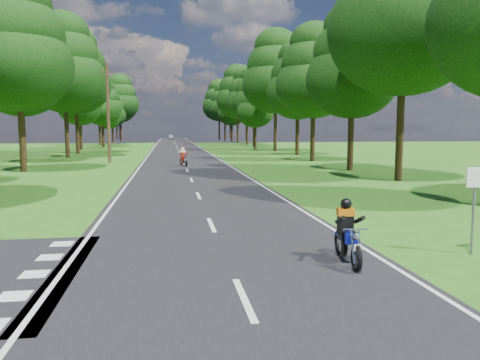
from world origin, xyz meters
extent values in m
plane|color=#285F15|center=(0.00, 0.00, 0.00)|extent=(160.00, 160.00, 0.00)
cube|color=black|center=(0.00, 50.00, 0.01)|extent=(7.00, 140.00, 0.02)
cube|color=silver|center=(0.00, -4.00, 0.02)|extent=(0.12, 2.00, 0.01)
cube|color=silver|center=(0.00, 2.00, 0.02)|extent=(0.12, 2.00, 0.01)
cube|color=silver|center=(0.00, 8.00, 0.02)|extent=(0.12, 2.00, 0.01)
cube|color=silver|center=(0.00, 14.00, 0.02)|extent=(0.12, 2.00, 0.01)
cube|color=silver|center=(0.00, 20.00, 0.02)|extent=(0.12, 2.00, 0.01)
cube|color=silver|center=(0.00, 26.00, 0.02)|extent=(0.12, 2.00, 0.01)
cube|color=silver|center=(0.00, 32.00, 0.02)|extent=(0.12, 2.00, 0.01)
cube|color=silver|center=(0.00, 38.00, 0.02)|extent=(0.12, 2.00, 0.01)
cube|color=silver|center=(0.00, 44.00, 0.02)|extent=(0.12, 2.00, 0.01)
cube|color=silver|center=(0.00, 50.00, 0.02)|extent=(0.12, 2.00, 0.01)
cube|color=silver|center=(0.00, 56.00, 0.02)|extent=(0.12, 2.00, 0.01)
cube|color=silver|center=(0.00, 62.00, 0.02)|extent=(0.12, 2.00, 0.01)
cube|color=silver|center=(0.00, 68.00, 0.02)|extent=(0.12, 2.00, 0.01)
cube|color=silver|center=(0.00, 74.00, 0.02)|extent=(0.12, 2.00, 0.01)
cube|color=silver|center=(0.00, 80.00, 0.02)|extent=(0.12, 2.00, 0.01)
cube|color=silver|center=(0.00, 86.00, 0.02)|extent=(0.12, 2.00, 0.01)
cube|color=silver|center=(0.00, 92.00, 0.02)|extent=(0.12, 2.00, 0.01)
cube|color=silver|center=(0.00, 98.00, 0.02)|extent=(0.12, 2.00, 0.01)
cube|color=silver|center=(0.00, 104.00, 0.02)|extent=(0.12, 2.00, 0.01)
cube|color=silver|center=(0.00, 110.00, 0.02)|extent=(0.12, 2.00, 0.01)
cube|color=silver|center=(0.00, 116.00, 0.02)|extent=(0.12, 2.00, 0.01)
cube|color=silver|center=(-3.30, 50.00, 0.02)|extent=(0.10, 140.00, 0.01)
cube|color=silver|center=(3.30, 50.00, 0.02)|extent=(0.10, 140.00, 0.01)
cube|color=silver|center=(-3.80, -3.30, 0.02)|extent=(0.50, 0.50, 0.01)
cube|color=silver|center=(-3.80, -2.10, 0.02)|extent=(0.50, 0.50, 0.01)
cube|color=silver|center=(-3.80, -0.90, 0.02)|extent=(0.50, 0.50, 0.01)
cube|color=silver|center=(-3.80, 0.30, 0.02)|extent=(0.50, 0.50, 0.01)
cylinder|color=black|center=(-10.57, 20.76, 1.96)|extent=(0.40, 0.40, 3.91)
ellipsoid|color=black|center=(-10.57, 20.76, 6.78)|extent=(6.85, 6.85, 5.82)
ellipsoid|color=black|center=(-10.57, 20.76, 8.68)|extent=(5.87, 5.87, 4.99)
ellipsoid|color=black|center=(-10.57, 20.76, 10.59)|extent=(4.40, 4.40, 3.74)
cylinder|color=black|center=(-12.94, 29.18, 1.90)|extent=(0.40, 0.40, 3.79)
ellipsoid|color=black|center=(-12.94, 29.18, 6.57)|extent=(6.64, 6.64, 5.64)
ellipsoid|color=black|center=(-12.94, 29.18, 8.41)|extent=(5.69, 5.69, 4.84)
ellipsoid|color=black|center=(-12.94, 29.18, 10.26)|extent=(4.27, 4.27, 3.63)
cylinder|color=black|center=(-10.82, 35.60, 2.16)|extent=(0.40, 0.40, 4.32)
ellipsoid|color=black|center=(-10.82, 35.60, 7.47)|extent=(7.56, 7.56, 6.42)
ellipsoid|color=black|center=(-10.82, 35.60, 9.58)|extent=(6.48, 6.48, 5.51)
ellipsoid|color=black|center=(-10.82, 35.60, 11.68)|extent=(4.86, 4.86, 4.13)
cylinder|color=black|center=(-11.26, 43.10, 2.20)|extent=(0.40, 0.40, 4.40)
ellipsoid|color=black|center=(-11.26, 43.10, 7.62)|extent=(7.71, 7.71, 6.55)
ellipsoid|color=black|center=(-11.26, 43.10, 9.77)|extent=(6.60, 6.60, 5.61)
ellipsoid|color=black|center=(-11.26, 43.10, 11.92)|extent=(4.95, 4.95, 4.21)
cylinder|color=black|center=(-12.61, 52.78, 1.60)|extent=(0.40, 0.40, 3.20)
ellipsoid|color=black|center=(-12.61, 52.78, 5.54)|extent=(5.60, 5.60, 4.76)
ellipsoid|color=black|center=(-12.61, 52.78, 7.10)|extent=(4.80, 4.80, 4.08)
ellipsoid|color=black|center=(-12.61, 52.78, 8.66)|extent=(3.60, 3.60, 3.06)
cylinder|color=black|center=(-10.75, 60.15, 1.61)|extent=(0.40, 0.40, 3.22)
ellipsoid|color=black|center=(-10.75, 60.15, 5.58)|extent=(5.64, 5.64, 4.79)
ellipsoid|color=black|center=(-10.75, 60.15, 7.15)|extent=(4.83, 4.83, 4.11)
ellipsoid|color=black|center=(-10.75, 60.15, 8.72)|extent=(3.62, 3.62, 3.08)
cylinder|color=black|center=(-12.29, 67.91, 1.80)|extent=(0.40, 0.40, 3.61)
ellipsoid|color=black|center=(-12.29, 67.91, 6.25)|extent=(6.31, 6.31, 5.37)
ellipsoid|color=black|center=(-12.29, 67.91, 8.01)|extent=(5.41, 5.41, 4.60)
ellipsoid|color=black|center=(-12.29, 67.91, 9.76)|extent=(4.06, 4.06, 3.45)
cylinder|color=black|center=(-11.94, 75.74, 1.33)|extent=(0.40, 0.40, 2.67)
ellipsoid|color=black|center=(-11.94, 75.74, 4.62)|extent=(4.67, 4.67, 3.97)
ellipsoid|color=black|center=(-11.94, 75.74, 5.92)|extent=(4.00, 4.00, 3.40)
ellipsoid|color=black|center=(-11.94, 75.74, 7.22)|extent=(3.00, 3.00, 2.55)
cylinder|color=black|center=(-12.18, 84.90, 1.54)|extent=(0.40, 0.40, 3.09)
ellipsoid|color=black|center=(-12.18, 84.90, 5.34)|extent=(5.40, 5.40, 4.59)
ellipsoid|color=black|center=(-12.18, 84.90, 6.85)|extent=(4.63, 4.63, 3.93)
ellipsoid|color=black|center=(-12.18, 84.90, 8.35)|extent=(3.47, 3.47, 2.95)
cylinder|color=black|center=(-11.23, 91.41, 2.24)|extent=(0.40, 0.40, 4.48)
ellipsoid|color=black|center=(-11.23, 91.41, 7.75)|extent=(7.84, 7.84, 6.66)
ellipsoid|color=black|center=(-11.23, 91.41, 9.94)|extent=(6.72, 6.72, 5.71)
ellipsoid|color=black|center=(-11.23, 91.41, 12.12)|extent=(5.04, 5.04, 4.28)
cylinder|color=black|center=(-12.28, 100.39, 2.05)|extent=(0.40, 0.40, 4.09)
ellipsoid|color=black|center=(-12.28, 100.39, 7.09)|extent=(7.16, 7.16, 6.09)
ellipsoid|color=black|center=(-12.28, 100.39, 9.08)|extent=(6.14, 6.14, 5.22)
ellipsoid|color=black|center=(-12.28, 100.39, 11.08)|extent=(4.61, 4.61, 3.92)
cylinder|color=black|center=(11.06, 12.20, 2.28)|extent=(0.40, 0.40, 4.56)
ellipsoid|color=black|center=(11.06, 12.20, 7.89)|extent=(7.98, 7.98, 6.78)
cylinder|color=black|center=(10.92, 18.69, 1.75)|extent=(0.40, 0.40, 3.49)
ellipsoid|color=black|center=(10.92, 18.69, 6.05)|extent=(6.12, 6.12, 5.20)
ellipsoid|color=black|center=(10.92, 18.69, 7.75)|extent=(5.24, 5.24, 4.46)
ellipsoid|color=black|center=(10.92, 18.69, 9.46)|extent=(3.93, 3.93, 3.34)
cylinder|color=black|center=(11.06, 27.58, 1.85)|extent=(0.40, 0.40, 3.69)
ellipsoid|color=black|center=(11.06, 27.58, 6.39)|extent=(6.46, 6.46, 5.49)
ellipsoid|color=black|center=(11.06, 27.58, 8.19)|extent=(5.54, 5.54, 4.71)
ellipsoid|color=black|center=(11.06, 27.58, 9.99)|extent=(4.15, 4.15, 3.53)
cylinder|color=black|center=(12.17, 36.42, 1.87)|extent=(0.40, 0.40, 3.74)
ellipsoid|color=black|center=(12.17, 36.42, 6.48)|extent=(6.55, 6.55, 5.57)
ellipsoid|color=black|center=(12.17, 36.42, 8.31)|extent=(5.62, 5.62, 4.77)
ellipsoid|color=black|center=(12.17, 36.42, 10.13)|extent=(4.21, 4.21, 3.58)
cylinder|color=black|center=(11.72, 44.72, 2.32)|extent=(0.40, 0.40, 4.64)
ellipsoid|color=black|center=(11.72, 44.72, 8.04)|extent=(8.12, 8.12, 6.91)
ellipsoid|color=black|center=(11.72, 44.72, 10.30)|extent=(6.96, 6.96, 5.92)
ellipsoid|color=black|center=(11.72, 44.72, 12.56)|extent=(5.22, 5.22, 4.44)
cylinder|color=black|center=(10.55, 51.92, 1.45)|extent=(0.40, 0.40, 2.91)
ellipsoid|color=black|center=(10.55, 51.92, 5.03)|extent=(5.09, 5.09, 4.33)
ellipsoid|color=black|center=(10.55, 51.92, 6.45)|extent=(4.36, 4.36, 3.71)
ellipsoid|color=black|center=(10.55, 51.92, 7.87)|extent=(3.27, 3.27, 2.78)
cylinder|color=black|center=(11.77, 59.40, 1.94)|extent=(0.40, 0.40, 3.88)
ellipsoid|color=black|center=(11.77, 59.40, 6.71)|extent=(6.78, 6.78, 5.77)
ellipsoid|color=black|center=(11.77, 59.40, 8.60)|extent=(5.81, 5.81, 4.94)
ellipsoid|color=black|center=(11.77, 59.40, 10.49)|extent=(4.36, 4.36, 3.71)
cylinder|color=black|center=(12.10, 67.87, 2.09)|extent=(0.40, 0.40, 4.18)
ellipsoid|color=black|center=(12.10, 67.87, 7.23)|extent=(7.31, 7.31, 6.21)
ellipsoid|color=black|center=(12.10, 67.87, 9.27)|extent=(6.27, 6.27, 5.33)
ellipsoid|color=black|center=(12.10, 67.87, 11.31)|extent=(4.70, 4.70, 4.00)
cylinder|color=black|center=(11.80, 76.83, 2.32)|extent=(0.40, 0.40, 4.63)
ellipsoid|color=black|center=(11.80, 76.83, 8.02)|extent=(8.11, 8.11, 6.89)
ellipsoid|color=black|center=(11.80, 76.83, 10.28)|extent=(6.95, 6.95, 5.91)
ellipsoid|color=black|center=(11.80, 76.83, 12.54)|extent=(5.21, 5.21, 4.43)
cylinder|color=black|center=(11.69, 84.12, 1.68)|extent=(0.40, 0.40, 3.36)
ellipsoid|color=black|center=(11.69, 84.12, 5.82)|extent=(5.88, 5.88, 5.00)
ellipsoid|color=black|center=(11.69, 84.12, 7.46)|extent=(5.04, 5.04, 4.29)
ellipsoid|color=black|center=(11.69, 84.12, 9.10)|extent=(3.78, 3.78, 3.21)
cylinder|color=black|center=(11.14, 91.34, 2.04)|extent=(0.40, 0.40, 4.09)
ellipsoid|color=black|center=(11.14, 91.34, 7.07)|extent=(7.15, 7.15, 6.08)
ellipsoid|color=black|center=(11.14, 91.34, 9.07)|extent=(6.13, 6.13, 5.21)
ellipsoid|color=black|center=(11.14, 91.34, 11.06)|extent=(4.60, 4.60, 3.91)
cylinder|color=black|center=(10.68, 99.10, 2.24)|extent=(0.40, 0.40, 4.48)
ellipsoid|color=black|center=(10.68, 99.10, 7.76)|extent=(7.84, 7.84, 6.66)
ellipsoid|color=black|center=(10.68, 99.10, 9.94)|extent=(6.72, 6.72, 5.71)
ellipsoid|color=black|center=(10.68, 99.10, 12.13)|extent=(5.04, 5.04, 4.28)
cylinder|color=black|center=(-14.00, 110.00, 1.92)|extent=(0.40, 0.40, 3.84)
ellipsoid|color=black|center=(-14.00, 110.00, 6.65)|extent=(6.72, 6.72, 5.71)
ellipsoid|color=black|center=(-14.00, 110.00, 8.52)|extent=(5.76, 5.76, 4.90)
ellipsoid|color=black|center=(-14.00, 110.00, 10.39)|extent=(4.32, 4.32, 3.67)
cylinder|color=black|center=(15.00, 112.00, 2.08)|extent=(0.40, 0.40, 4.16)
ellipsoid|color=black|center=(15.00, 112.00, 7.20)|extent=(7.28, 7.28, 6.19)
ellipsoid|color=black|center=(15.00, 112.00, 9.23)|extent=(6.24, 6.24, 5.30)
ellipsoid|color=black|center=(15.00, 112.00, 11.26)|extent=(4.68, 4.68, 3.98)
cylinder|color=black|center=(-16.00, 95.00, 1.76)|extent=(0.40, 0.40, 3.52)
ellipsoid|color=black|center=(-16.00, 95.00, 6.09)|extent=(6.16, 6.16, 5.24)
ellipsoid|color=black|center=(-16.00, 95.00, 7.81)|extent=(5.28, 5.28, 4.49)
ellipsoid|color=black|center=(-16.00, 95.00, 9.53)|extent=(3.96, 3.96, 3.37)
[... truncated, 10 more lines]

